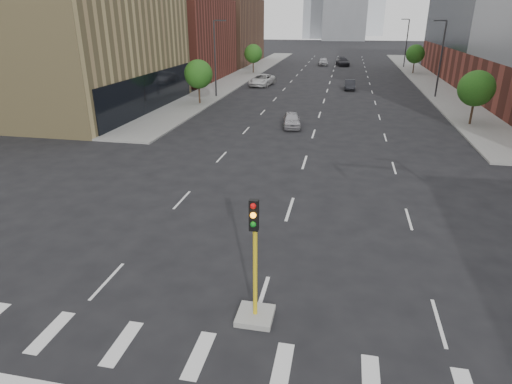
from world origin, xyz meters
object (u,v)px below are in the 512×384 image
(car_mid_right, at_px, (350,85))
(car_distant, at_px, (323,62))
(car_deep_right, at_px, (343,62))
(car_near_left, at_px, (292,120))
(car_far_left, at_px, (262,80))
(median_traffic_signal, at_px, (255,294))

(car_mid_right, distance_m, car_distant, 32.23)
(car_deep_right, xyz_separation_m, car_distant, (-3.97, -0.04, -0.02))
(car_mid_right, distance_m, car_deep_right, 31.84)
(car_distant, bearing_deg, car_deep_right, -0.44)
(car_near_left, relative_size, car_mid_right, 0.98)
(car_far_left, bearing_deg, median_traffic_signal, -71.84)
(car_mid_right, distance_m, car_far_left, 12.72)
(car_mid_right, bearing_deg, car_distant, 99.05)
(median_traffic_signal, bearing_deg, car_far_left, 100.58)
(car_deep_right, bearing_deg, car_mid_right, -97.10)
(car_distant, bearing_deg, median_traffic_signal, -89.25)
(car_near_left, relative_size, car_deep_right, 0.71)
(car_mid_right, relative_size, car_far_left, 0.69)
(car_mid_right, height_order, car_far_left, car_far_left)
(car_near_left, height_order, car_deep_right, car_deep_right)
(car_mid_right, xyz_separation_m, car_far_left, (-12.66, 1.21, 0.15))
(car_near_left, relative_size, car_far_left, 0.68)
(car_far_left, bearing_deg, car_deep_right, 77.54)
(median_traffic_signal, bearing_deg, car_deep_right, 88.96)
(median_traffic_signal, xyz_separation_m, car_far_left, (-9.66, 51.74, -0.17))
(car_near_left, xyz_separation_m, car_distant, (-0.29, 55.24, 0.12))
(car_far_left, bearing_deg, car_distant, 84.33)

